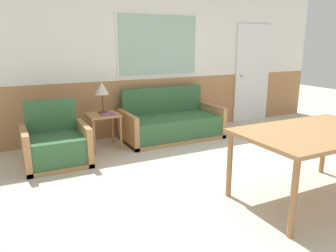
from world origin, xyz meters
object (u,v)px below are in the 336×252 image
(couch, at_px, (171,124))
(side_table, at_px, (103,121))
(armchair, at_px, (56,146))
(table_lamp, at_px, (102,89))
(dining_table, at_px, (315,137))

(couch, relative_size, side_table, 3.08)
(couch, relative_size, armchair, 2.00)
(table_lamp, relative_size, dining_table, 0.30)
(armchair, bearing_deg, side_table, 14.51)
(armchair, xyz_separation_m, dining_table, (2.29, -2.31, 0.43))
(armchair, height_order, side_table, armchair)
(couch, bearing_deg, table_lamp, 176.36)
(table_lamp, distance_m, dining_table, 3.16)
(table_lamp, bearing_deg, side_table, -108.69)
(couch, relative_size, table_lamp, 3.52)
(couch, bearing_deg, side_table, -179.55)
(side_table, height_order, table_lamp, table_lamp)
(side_table, bearing_deg, dining_table, -61.04)
(side_table, xyz_separation_m, table_lamp, (0.03, 0.08, 0.48))
(armchair, xyz_separation_m, side_table, (0.79, 0.40, 0.20))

